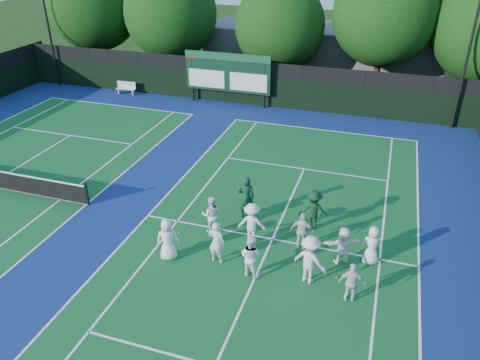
% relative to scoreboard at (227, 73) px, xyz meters
% --- Properties ---
extents(ground, '(120.00, 120.00, 0.00)m').
position_rel_scoreboard_xyz_m(ground, '(7.01, -15.59, -2.19)').
color(ground, '#18340E').
rests_on(ground, ground).
extents(court_apron, '(34.00, 32.00, 0.01)m').
position_rel_scoreboard_xyz_m(court_apron, '(1.01, -14.59, -2.19)').
color(court_apron, navy).
rests_on(court_apron, ground).
extents(near_court, '(11.05, 23.85, 0.01)m').
position_rel_scoreboard_xyz_m(near_court, '(7.01, -14.59, -2.18)').
color(near_court, '#125826').
rests_on(near_court, ground).
extents(back_fence, '(34.00, 0.08, 3.00)m').
position_rel_scoreboard_xyz_m(back_fence, '(1.01, 0.41, -0.83)').
color(back_fence, black).
rests_on(back_fence, ground).
extents(scoreboard, '(6.00, 0.21, 3.55)m').
position_rel_scoreboard_xyz_m(scoreboard, '(0.00, 0.00, 0.00)').
color(scoreboard, black).
rests_on(scoreboard, ground).
extents(clubhouse, '(18.00, 6.00, 4.00)m').
position_rel_scoreboard_xyz_m(clubhouse, '(5.01, 8.41, -0.19)').
color(clubhouse, '#5E5E63').
rests_on(clubhouse, ground).
extents(light_pole_right, '(1.20, 0.30, 10.12)m').
position_rel_scoreboard_xyz_m(light_pole_right, '(14.51, 0.11, 4.11)').
color(light_pole_right, black).
rests_on(light_pole_right, ground).
extents(bench, '(1.47, 0.46, 0.92)m').
position_rel_scoreboard_xyz_m(bench, '(-7.81, -0.22, -1.70)').
color(bench, silver).
rests_on(bench, ground).
extents(tree_a, '(7.29, 7.29, 9.26)m').
position_rel_scoreboard_xyz_m(tree_a, '(-12.32, 3.99, 3.23)').
color(tree_a, black).
rests_on(tree_a, ground).
extents(tree_b, '(6.94, 6.94, 8.68)m').
position_rel_scoreboard_xyz_m(tree_b, '(-5.69, 3.99, 2.84)').
color(tree_b, black).
rests_on(tree_b, ground).
extents(tree_c, '(6.35, 6.35, 7.90)m').
position_rel_scoreboard_xyz_m(tree_c, '(2.72, 3.99, 2.37)').
color(tree_c, black).
rests_on(tree_c, ground).
extents(tree_d, '(6.84, 6.84, 9.31)m').
position_rel_scoreboard_xyz_m(tree_d, '(9.72, 3.99, 3.52)').
color(tree_d, black).
rests_on(tree_d, ground).
extents(tennis_ball_0, '(0.07, 0.07, 0.07)m').
position_rel_scoreboard_xyz_m(tennis_ball_0, '(3.34, -15.34, -2.16)').
color(tennis_ball_0, yellow).
rests_on(tennis_ball_0, ground).
extents(tennis_ball_1, '(0.07, 0.07, 0.07)m').
position_rel_scoreboard_xyz_m(tennis_ball_1, '(9.88, -15.10, -2.16)').
color(tennis_ball_1, yellow).
rests_on(tennis_ball_1, ground).
extents(tennis_ball_2, '(0.07, 0.07, 0.07)m').
position_rel_scoreboard_xyz_m(tennis_ball_2, '(9.74, -16.14, -2.16)').
color(tennis_ball_2, yellow).
rests_on(tennis_ball_2, ground).
extents(tennis_ball_3, '(0.07, 0.07, 0.07)m').
position_rel_scoreboard_xyz_m(tennis_ball_3, '(4.28, -15.77, -2.16)').
color(tennis_ball_3, yellow).
rests_on(tennis_ball_3, ground).
extents(tennis_ball_4, '(0.07, 0.07, 0.07)m').
position_rel_scoreboard_xyz_m(tennis_ball_4, '(8.04, -13.84, -2.16)').
color(tennis_ball_4, yellow).
rests_on(tennis_ball_4, ground).
extents(tennis_ball_5, '(0.07, 0.07, 0.07)m').
position_rel_scoreboard_xyz_m(tennis_ball_5, '(8.53, -14.85, -2.16)').
color(tennis_ball_5, yellow).
rests_on(tennis_ball_5, ground).
extents(player_front_0, '(0.96, 0.79, 1.68)m').
position_rel_scoreboard_xyz_m(player_front_0, '(3.65, -16.91, -1.35)').
color(player_front_0, white).
rests_on(player_front_0, ground).
extents(player_front_1, '(0.65, 0.45, 1.71)m').
position_rel_scoreboard_xyz_m(player_front_1, '(5.42, -16.54, -1.34)').
color(player_front_1, silver).
rests_on(player_front_1, ground).
extents(player_front_2, '(0.90, 0.78, 1.61)m').
position_rel_scoreboard_xyz_m(player_front_2, '(6.80, -16.87, -1.38)').
color(player_front_2, white).
rests_on(player_front_2, ground).
extents(player_front_3, '(1.34, 1.01, 1.84)m').
position_rel_scoreboard_xyz_m(player_front_3, '(8.81, -16.57, -1.27)').
color(player_front_3, silver).
rests_on(player_front_3, ground).
extents(player_front_4, '(0.91, 0.47, 1.48)m').
position_rel_scoreboard_xyz_m(player_front_4, '(10.29, -17.10, -1.45)').
color(player_front_4, silver).
rests_on(player_front_4, ground).
extents(player_back_0, '(0.93, 0.82, 1.60)m').
position_rel_scoreboard_xyz_m(player_back_0, '(4.54, -14.81, -1.39)').
color(player_back_0, white).
rests_on(player_back_0, ground).
extents(player_back_1, '(1.16, 0.77, 1.69)m').
position_rel_scoreboard_xyz_m(player_back_1, '(6.26, -14.94, -1.35)').
color(player_back_1, white).
rests_on(player_back_1, ground).
extents(player_back_2, '(0.92, 0.41, 1.54)m').
position_rel_scoreboard_xyz_m(player_back_2, '(8.20, -14.76, -1.42)').
color(player_back_2, silver).
rests_on(player_back_2, ground).
extents(player_back_3, '(1.46, 0.97, 1.51)m').
position_rel_scoreboard_xyz_m(player_back_3, '(9.77, -15.18, -1.44)').
color(player_back_3, white).
rests_on(player_back_3, ground).
extents(player_back_4, '(0.78, 0.54, 1.54)m').
position_rel_scoreboard_xyz_m(player_back_4, '(10.77, -14.87, -1.42)').
color(player_back_4, white).
rests_on(player_back_4, ground).
extents(coach_left, '(0.81, 0.66, 1.91)m').
position_rel_scoreboard_xyz_m(coach_left, '(5.52, -13.34, -1.23)').
color(coach_left, '#0F3920').
rests_on(coach_left, ground).
extents(coach_right, '(1.23, 0.87, 1.73)m').
position_rel_scoreboard_xyz_m(coach_right, '(8.35, -13.31, -1.32)').
color(coach_right, '#0E3419').
rests_on(coach_right, ground).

